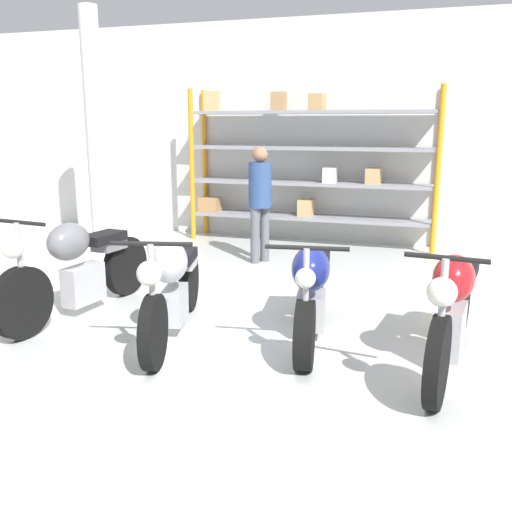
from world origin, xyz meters
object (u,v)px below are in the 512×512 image
motorcycle_grey (78,266)px  motorcycle_silver (172,285)px  person_browsing (260,195)px  motorcycle_blue (311,291)px  shelving_rack (305,164)px  motorcycle_red (453,309)px

motorcycle_grey → motorcycle_silver: motorcycle_grey is taller
motorcycle_grey → person_browsing: size_ratio=1.35×
motorcycle_grey → motorcycle_blue: motorcycle_grey is taller
shelving_rack → motorcycle_silver: (-0.15, -4.55, -0.80)m
motorcycle_grey → motorcycle_blue: bearing=98.3°
motorcycle_silver → person_browsing: person_browsing is taller
shelving_rack → person_browsing: shelving_rack is taller
shelving_rack → motorcycle_grey: bearing=-107.5°
shelving_rack → motorcycle_red: shelving_rack is taller
motorcycle_red → motorcycle_grey: bearing=-86.0°
motorcycle_silver → person_browsing: size_ratio=1.29×
person_browsing → motorcycle_silver: bearing=124.6°
shelving_rack → motorcycle_silver: size_ratio=1.91×
motorcycle_blue → shelving_rack: bearing=-174.4°
shelving_rack → motorcycle_blue: 4.42m
shelving_rack → motorcycle_blue: shelving_rack is taller
shelving_rack → person_browsing: (-0.28, -1.52, -0.33)m
shelving_rack → motorcycle_red: bearing=-63.0°
motorcycle_grey → motorcycle_red: (3.64, -0.21, -0.01)m
motorcycle_red → person_browsing: 3.95m
motorcycle_silver → shelving_rack: bearing=164.2°
motorcycle_grey → motorcycle_red: bearing=93.2°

